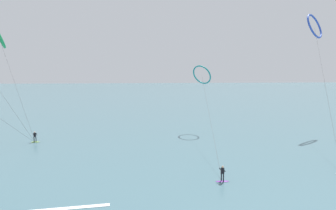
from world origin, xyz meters
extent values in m
cube|color=#476B75|center=(0.00, 106.89, 0.04)|extent=(400.00, 200.00, 0.08)
ellipsoid|color=purple|center=(5.30, 17.38, 0.11)|extent=(1.40, 0.40, 0.06)
cylinder|color=black|center=(5.23, 17.50, 0.54)|extent=(0.12, 0.12, 0.80)
cylinder|color=black|center=(5.38, 17.26, 0.54)|extent=(0.12, 0.12, 0.80)
cube|color=black|center=(5.30, 17.38, 1.25)|extent=(0.34, 0.38, 0.62)
sphere|color=tan|center=(5.30, 17.38, 1.67)|extent=(0.22, 0.22, 0.22)
cylinder|color=black|center=(5.18, 17.68, 1.30)|extent=(0.47, 0.35, 0.39)
cylinder|color=black|center=(5.43, 17.32, 1.30)|extent=(0.47, 0.35, 0.39)
ellipsoid|color=#8CC62D|center=(-20.08, 35.11, 0.11)|extent=(1.40, 0.40, 0.06)
cylinder|color=black|center=(-19.97, 35.19, 0.54)|extent=(0.12, 0.12, 0.80)
cylinder|color=black|center=(-20.20, 35.03, 0.54)|extent=(0.12, 0.12, 0.80)
cube|color=black|center=(-20.08, 35.11, 1.25)|extent=(0.38, 0.35, 0.62)
sphere|color=tan|center=(-20.08, 35.11, 1.67)|extent=(0.22, 0.22, 0.22)
cylinder|color=black|center=(-19.90, 35.35, 1.30)|extent=(0.36, 0.46, 0.39)
cylinder|color=black|center=(-20.27, 35.10, 1.30)|extent=(0.36, 0.46, 0.39)
torus|color=teal|center=(7.69, 42.16, 10.44)|extent=(4.08, 4.11, 3.51)
cylinder|color=#3F3F3F|center=(6.50, 29.77, 5.16)|extent=(2.41, 24.79, 10.34)
torus|color=#2647B7|center=(28.53, 41.95, 19.33)|extent=(5.21, 4.72, 4.67)
cylinder|color=#3F3F3F|center=(23.83, 30.31, 9.58)|extent=(9.44, 23.31, 19.18)
cylinder|color=#3F3F3F|center=(-21.80, 29.04, 4.72)|extent=(3.46, 12.15, 9.46)
cylinder|color=#3F3F3F|center=(-24.39, 34.73, 7.71)|extent=(8.63, 0.79, 15.44)
cylinder|color=#3F3F3F|center=(-24.34, 39.36, 8.67)|extent=(8.54, 8.53, 17.34)
camera|label=1|loc=(-2.31, -10.74, 11.79)|focal=30.96mm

